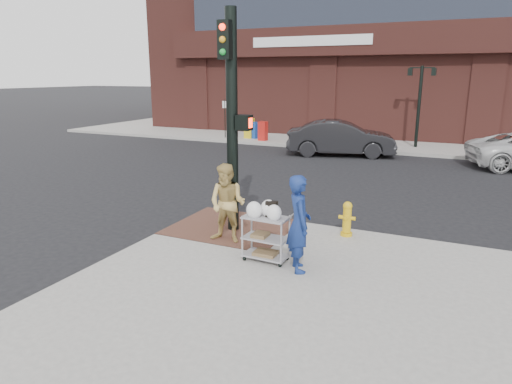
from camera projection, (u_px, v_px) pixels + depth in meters
The scene contains 13 objects.
ground at pixel (237, 249), 10.07m from camera, with size 220.00×220.00×0.00m, color black.
brick_curb_ramp at pixel (232, 227), 11.06m from camera, with size 2.80×2.40×0.01m, color #523026.
lamp_post at pixel (420, 98), 22.64m from camera, with size 1.32×0.22×4.00m.
parking_sign at pixel (225, 119), 26.39m from camera, with size 0.05×0.05×2.20m, color black.
traffic_signal_pole at pixel (232, 116), 10.23m from camera, with size 0.61×0.51×5.00m.
woman_blue at pixel (299, 224), 8.43m from camera, with size 0.67×0.44×1.84m, color navy.
pedestrian_tan at pixel (227, 203), 9.91m from camera, with size 0.85×0.66×1.75m, color tan.
sedan_dark at pixel (341, 138), 21.48m from camera, with size 1.74×5.00×1.65m, color black.
utility_cart at pixel (266, 234), 8.96m from camera, with size 0.90×0.53×1.23m.
fire_hydrant at pixel (347, 218), 10.39m from camera, with size 0.38×0.27×0.81m.
newsbox_red at pixel (263, 131), 25.36m from camera, with size 0.44×0.40×1.05m, color #B41914.
newsbox_yellow at pixel (249, 128), 26.29m from camera, with size 0.48×0.43×1.14m, color gold.
newsbox_blue at pixel (254, 130), 26.18m from camera, with size 0.40×0.36×0.94m, color navy.
Camera 1 is at (4.36, -8.37, 3.75)m, focal length 32.00 mm.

